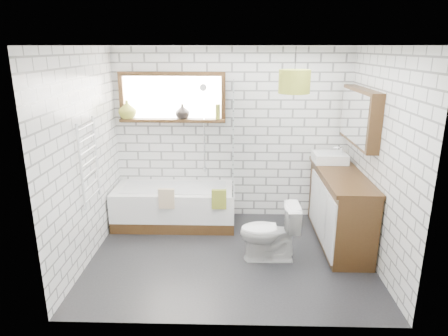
{
  "coord_description": "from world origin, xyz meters",
  "views": [
    {
      "loc": [
        0.05,
        -4.45,
        2.49
      ],
      "look_at": [
        -0.08,
        0.25,
        1.06
      ],
      "focal_mm": 32.0,
      "sensor_mm": 36.0,
      "label": 1
    }
  ],
  "objects_px": {
    "vanity": "(340,207)",
    "pendant": "(294,82)",
    "bathtub": "(175,206)",
    "basin": "(330,158)",
    "toilet": "(269,232)"
  },
  "relations": [
    {
      "from": "vanity",
      "to": "pendant",
      "type": "relative_size",
      "value": 4.44
    },
    {
      "from": "bathtub",
      "to": "basin",
      "type": "distance_m",
      "value": 2.31
    },
    {
      "from": "toilet",
      "to": "vanity",
      "type": "bearing_deg",
      "value": 117.87
    },
    {
      "from": "vanity",
      "to": "basin",
      "type": "height_order",
      "value": "basin"
    },
    {
      "from": "bathtub",
      "to": "toilet",
      "type": "bearing_deg",
      "value": -37.49
    },
    {
      "from": "toilet",
      "to": "pendant",
      "type": "distance_m",
      "value": 1.82
    },
    {
      "from": "toilet",
      "to": "basin",
      "type": "bearing_deg",
      "value": 137.66
    },
    {
      "from": "vanity",
      "to": "basin",
      "type": "xyz_separation_m",
      "value": [
        -0.06,
        0.49,
        0.54
      ]
    },
    {
      "from": "bathtub",
      "to": "toilet",
      "type": "xyz_separation_m",
      "value": [
        1.29,
        -0.99,
        0.08
      ]
    },
    {
      "from": "bathtub",
      "to": "basin",
      "type": "xyz_separation_m",
      "value": [
        2.19,
        0.03,
        0.74
      ]
    },
    {
      "from": "bathtub",
      "to": "toilet",
      "type": "relative_size",
      "value": 2.41
    },
    {
      "from": "basin",
      "to": "pendant",
      "type": "relative_size",
      "value": 1.2
    },
    {
      "from": "bathtub",
      "to": "basin",
      "type": "height_order",
      "value": "basin"
    },
    {
      "from": "pendant",
      "to": "basin",
      "type": "bearing_deg",
      "value": 42.84
    },
    {
      "from": "vanity",
      "to": "toilet",
      "type": "height_order",
      "value": "vanity"
    }
  ]
}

